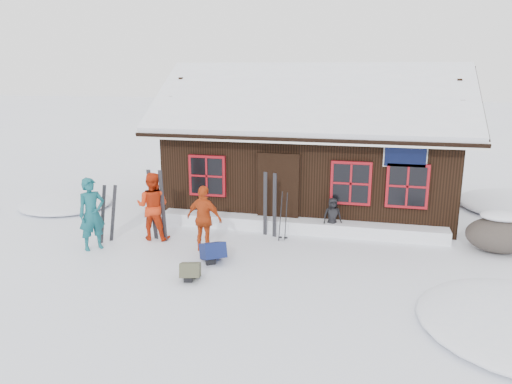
% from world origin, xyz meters
% --- Properties ---
extents(ground, '(120.00, 120.00, 0.00)m').
position_xyz_m(ground, '(0.00, 0.00, 0.00)').
color(ground, white).
rests_on(ground, ground).
extents(mountain_hut, '(8.90, 6.09, 4.42)m').
position_xyz_m(mountain_hut, '(1.50, 4.98, 1.58)').
color(mountain_hut, black).
rests_on(mountain_hut, ground).
extents(snow_drift, '(7.60, 0.60, 0.35)m').
position_xyz_m(snow_drift, '(1.50, 2.25, 0.17)').
color(snow_drift, white).
rests_on(snow_drift, ground).
extents(snow_mounds, '(20.60, 13.20, 0.48)m').
position_xyz_m(snow_mounds, '(1.65, 1.86, 0.00)').
color(snow_mounds, white).
rests_on(snow_mounds, ground).
extents(skier_teal, '(0.73, 0.76, 1.75)m').
position_xyz_m(skier_teal, '(-3.09, -0.20, 0.87)').
color(skier_teal, '#13525A').
rests_on(skier_teal, ground).
extents(skier_orange_left, '(0.88, 0.71, 1.73)m').
position_xyz_m(skier_orange_left, '(-2.00, 0.81, 0.86)').
color(skier_orange_left, red).
rests_on(skier_orange_left, ground).
extents(skier_orange_right, '(0.99, 0.59, 1.59)m').
position_xyz_m(skier_orange_right, '(-0.45, 0.30, 0.79)').
color(skier_orange_right, '#B93C13').
rests_on(skier_orange_right, ground).
extents(skier_crouched, '(0.56, 0.45, 0.99)m').
position_xyz_m(skier_crouched, '(2.38, 2.20, 0.49)').
color(skier_crouched, black).
rests_on(skier_crouched, ground).
extents(boulder, '(1.52, 1.14, 0.88)m').
position_xyz_m(boulder, '(6.32, 1.84, 0.45)').
color(boulder, '#463D38').
rests_on(boulder, ground).
extents(ski_pair_left, '(0.45, 0.31, 1.50)m').
position_xyz_m(ski_pair_left, '(-3.00, 0.36, 0.70)').
color(ski_pair_left, black).
rests_on(ski_pair_left, ground).
extents(ski_pair_mid, '(0.52, 0.14, 1.85)m').
position_xyz_m(ski_pair_mid, '(-1.86, 0.79, 0.87)').
color(ski_pair_mid, black).
rests_on(ski_pair_mid, ground).
extents(ski_pair_right, '(0.37, 0.15, 1.72)m').
position_xyz_m(ski_pair_right, '(0.82, 1.74, 0.81)').
color(ski_pair_right, black).
rests_on(ski_pair_right, ground).
extents(ski_poles, '(0.23, 0.12, 1.30)m').
position_xyz_m(ski_poles, '(1.22, 1.44, 0.61)').
color(ski_poles, black).
rests_on(ski_poles, ground).
extents(backpack_blue, '(0.76, 0.80, 0.35)m').
position_xyz_m(backpack_blue, '(-0.05, -0.32, 0.17)').
color(backpack_blue, '#111B4B').
rests_on(backpack_blue, ground).
extents(backpack_olive, '(0.52, 0.61, 0.29)m').
position_xyz_m(backpack_olive, '(-0.19, -1.37, 0.14)').
color(backpack_olive, '#444531').
rests_on(backpack_olive, ground).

